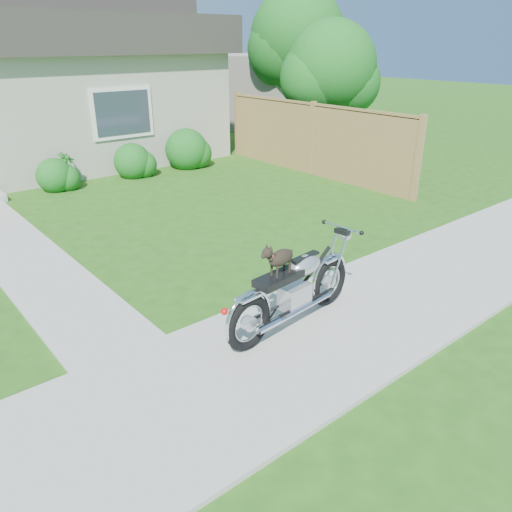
# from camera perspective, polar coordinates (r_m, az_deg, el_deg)

# --- Properties ---
(ground) EXTENTS (80.00, 80.00, 0.00)m
(ground) POSITION_cam_1_polar(r_m,az_deg,el_deg) (5.96, 2.96, -10.68)
(ground) COLOR #235114
(ground) RESTS_ON ground
(sidewalk) EXTENTS (24.00, 2.20, 0.04)m
(sidewalk) POSITION_cam_1_polar(r_m,az_deg,el_deg) (5.95, 2.97, -10.52)
(sidewalk) COLOR #9E9B93
(sidewalk) RESTS_ON ground
(walkway) EXTENTS (1.20, 8.00, 0.03)m
(walkway) POSITION_cam_1_polar(r_m,az_deg,el_deg) (9.41, -25.42, 0.36)
(walkway) COLOR #9E9B93
(walkway) RESTS_ON ground
(fence) EXTENTS (0.12, 6.62, 1.90)m
(fence) POSITION_cam_1_polar(r_m,az_deg,el_deg) (13.67, 6.43, 13.17)
(fence) COLOR #A07647
(fence) RESTS_ON ground
(tree_near) EXTENTS (2.63, 2.58, 3.95)m
(tree_near) POSITION_cam_1_polar(r_m,az_deg,el_deg) (15.38, 9.11, 20.13)
(tree_near) COLOR #3D2B1C
(tree_near) RESTS_ON ground
(tree_far) EXTENTS (3.32, 3.32, 5.09)m
(tree_far) POSITION_cam_1_polar(r_m,az_deg,el_deg) (19.03, 5.23, 23.11)
(tree_far) COLOR #3D2B1C
(tree_far) RESTS_ON ground
(shrub_row) EXTENTS (10.42, 1.19, 1.19)m
(shrub_row) POSITION_cam_1_polar(r_m,az_deg,el_deg) (12.94, -22.96, 8.68)
(shrub_row) COLOR #185B1A
(shrub_row) RESTS_ON ground
(potted_plant_right) EXTENTS (0.68, 0.68, 0.86)m
(potted_plant_right) POSITION_cam_1_polar(r_m,az_deg,el_deg) (13.15, -20.77, 9.13)
(potted_plant_right) COLOR #1D611A
(potted_plant_right) RESTS_ON ground
(motorcycle_with_dog) EXTENTS (2.22, 0.60, 1.18)m
(motorcycle_with_dog) POSITION_cam_1_polar(r_m,az_deg,el_deg) (6.15, 4.42, -3.56)
(motorcycle_with_dog) COLOR black
(motorcycle_with_dog) RESTS_ON sidewalk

